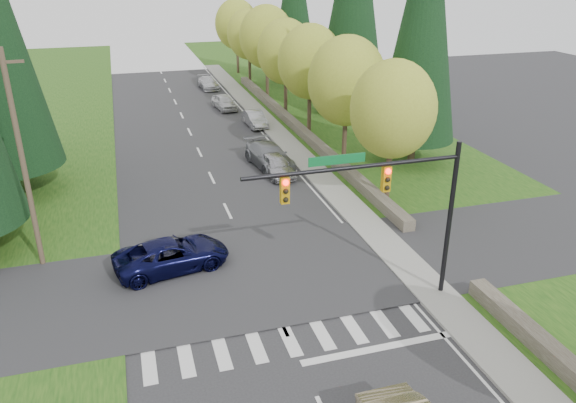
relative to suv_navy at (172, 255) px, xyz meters
name	(u,v)px	position (x,y,z in m)	size (l,w,h in m)	color
ground	(318,399)	(3.67, -9.84, -0.73)	(120.00, 120.00, 0.00)	#28282B
grass_east	(398,163)	(16.67, 10.16, -0.70)	(14.00, 110.00, 0.06)	#184412
cross_street	(259,277)	(3.67, -1.84, -0.73)	(120.00, 8.00, 0.10)	#28282B
sidewalk_east	(306,162)	(10.57, 12.16, -0.67)	(1.80, 80.00, 0.13)	gray
curb_east	(295,163)	(9.72, 12.16, -0.67)	(0.20, 80.00, 0.13)	gray
stone_wall_north	(296,126)	(12.27, 20.16, -0.38)	(0.70, 40.00, 0.70)	#4C4438
traffic_signal	(389,193)	(8.04, -5.34, 4.25)	(8.70, 0.37, 6.80)	black
utility_pole	(23,161)	(-5.83, 2.16, 4.41)	(1.60, 0.24, 10.00)	#473828
decid_tree_0	(393,110)	(12.87, 4.16, 4.87)	(4.80, 4.80, 8.37)	#38281C
decid_tree_1	(347,81)	(12.97, 11.16, 5.07)	(5.20, 5.20, 8.80)	#38281C
decid_tree_2	(310,62)	(12.77, 18.16, 5.20)	(5.00, 5.00, 8.82)	#38281C
decid_tree_3	(286,52)	(12.87, 25.16, 4.93)	(5.00, 5.00, 8.55)	#38281C
decid_tree_4	(267,37)	(12.97, 32.16, 5.33)	(5.40, 5.40, 9.18)	#38281C
decid_tree_5	(249,34)	(12.77, 39.16, 4.80)	(4.80, 4.80, 8.30)	#38281C
decid_tree_6	(237,24)	(12.87, 46.16, 5.13)	(5.20, 5.20, 8.86)	#38281C
conifer_e_a	(424,17)	(17.67, 10.16, 9.06)	(5.44, 5.44, 17.80)	#38281C
suv_navy	(172,255)	(0.00, 0.00, 0.00)	(2.42, 5.25, 1.46)	black
parked_car_a	(276,165)	(7.88, 10.48, -0.03)	(1.66, 4.12, 1.40)	#A9A8AD
parked_car_b	(269,156)	(7.87, 12.16, 0.04)	(2.17, 5.33, 1.55)	gray
parked_car_c	(255,119)	(9.27, 22.28, -0.08)	(1.37, 3.92, 1.29)	#A4A4A8
parked_car_d	(224,102)	(7.87, 28.79, -0.05)	(1.62, 4.02, 1.37)	silver
parked_car_e	(208,83)	(7.87, 38.29, -0.09)	(1.78, 4.38, 1.27)	silver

